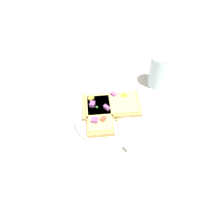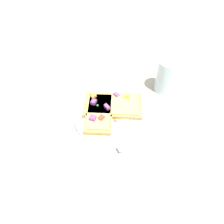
{
  "view_description": "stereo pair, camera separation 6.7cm",
  "coord_description": "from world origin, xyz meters",
  "px_view_note": "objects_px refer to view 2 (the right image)",
  "views": [
    {
      "loc": [
        0.03,
        0.43,
        0.53
      ],
      "look_at": [
        0.0,
        0.0,
        0.02
      ],
      "focal_mm": 35.0,
      "sensor_mm": 36.0,
      "label": 1
    },
    {
      "loc": [
        -0.04,
        0.43,
        0.53
      ],
      "look_at": [
        0.0,
        0.0,
        0.02
      ],
      "focal_mm": 35.0,
      "sensor_mm": 36.0,
      "label": 2
    }
  ],
  "objects_px": {
    "plate": "(112,115)",
    "drinking_glass": "(166,76)",
    "pizza_slice_main": "(111,104)",
    "napkin": "(38,146)",
    "knife": "(108,126)",
    "pizza_slice_corner": "(99,113)",
    "fork": "(119,111)"
  },
  "relations": [
    {
      "from": "fork",
      "to": "pizza_slice_corner",
      "type": "height_order",
      "value": "pizza_slice_corner"
    },
    {
      "from": "fork",
      "to": "drinking_glass",
      "type": "bearing_deg",
      "value": -82.51
    },
    {
      "from": "drinking_glass",
      "to": "plate",
      "type": "bearing_deg",
      "value": 39.72
    },
    {
      "from": "plate",
      "to": "knife",
      "type": "relative_size",
      "value": 1.21
    },
    {
      "from": "drinking_glass",
      "to": "fork",
      "type": "bearing_deg",
      "value": 41.19
    },
    {
      "from": "drinking_glass",
      "to": "napkin",
      "type": "relative_size",
      "value": 0.91
    },
    {
      "from": "pizza_slice_corner",
      "to": "drinking_glass",
      "type": "xyz_separation_m",
      "value": [
        -0.21,
        -0.15,
        0.04
      ]
    },
    {
      "from": "pizza_slice_main",
      "to": "drinking_glass",
      "type": "xyz_separation_m",
      "value": [
        -0.17,
        -0.11,
        0.04
      ]
    },
    {
      "from": "plate",
      "to": "fork",
      "type": "bearing_deg",
      "value": -151.66
    },
    {
      "from": "pizza_slice_main",
      "to": "plate",
      "type": "bearing_deg",
      "value": -82.28
    },
    {
      "from": "plate",
      "to": "drinking_glass",
      "type": "relative_size",
      "value": 2.0
    },
    {
      "from": "fork",
      "to": "pizza_slice_main",
      "type": "distance_m",
      "value": 0.03
    },
    {
      "from": "knife",
      "to": "pizza_slice_main",
      "type": "distance_m",
      "value": 0.08
    },
    {
      "from": "plate",
      "to": "drinking_glass",
      "type": "height_order",
      "value": "drinking_glass"
    },
    {
      "from": "plate",
      "to": "napkin",
      "type": "distance_m",
      "value": 0.24
    },
    {
      "from": "pizza_slice_main",
      "to": "napkin",
      "type": "relative_size",
      "value": 1.42
    },
    {
      "from": "plate",
      "to": "pizza_slice_corner",
      "type": "height_order",
      "value": "pizza_slice_corner"
    },
    {
      "from": "plate",
      "to": "napkin",
      "type": "bearing_deg",
      "value": 32.89
    },
    {
      "from": "fork",
      "to": "drinking_glass",
      "type": "xyz_separation_m",
      "value": [
        -0.15,
        -0.13,
        0.04
      ]
    },
    {
      "from": "plate",
      "to": "knife",
      "type": "height_order",
      "value": "knife"
    },
    {
      "from": "fork",
      "to": "pizza_slice_main",
      "type": "bearing_deg",
      "value": 21.23
    },
    {
      "from": "fork",
      "to": "knife",
      "type": "relative_size",
      "value": 0.94
    },
    {
      "from": "pizza_slice_main",
      "to": "napkin",
      "type": "distance_m",
      "value": 0.25
    },
    {
      "from": "knife",
      "to": "plate",
      "type": "bearing_deg",
      "value": -38.54
    },
    {
      "from": "drinking_glass",
      "to": "napkin",
      "type": "distance_m",
      "value": 0.46
    },
    {
      "from": "plate",
      "to": "pizza_slice_main",
      "type": "distance_m",
      "value": 0.04
    },
    {
      "from": "pizza_slice_corner",
      "to": "napkin",
      "type": "relative_size",
      "value": 1.22
    },
    {
      "from": "fork",
      "to": "drinking_glass",
      "type": "relative_size",
      "value": 1.56
    },
    {
      "from": "plate",
      "to": "pizza_slice_main",
      "type": "xyz_separation_m",
      "value": [
        0.01,
        -0.03,
        0.02
      ]
    },
    {
      "from": "drinking_glass",
      "to": "pizza_slice_corner",
      "type": "bearing_deg",
      "value": 35.15
    },
    {
      "from": "pizza_slice_corner",
      "to": "drinking_glass",
      "type": "height_order",
      "value": "drinking_glass"
    },
    {
      "from": "knife",
      "to": "pizza_slice_corner",
      "type": "height_order",
      "value": "pizza_slice_corner"
    }
  ]
}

